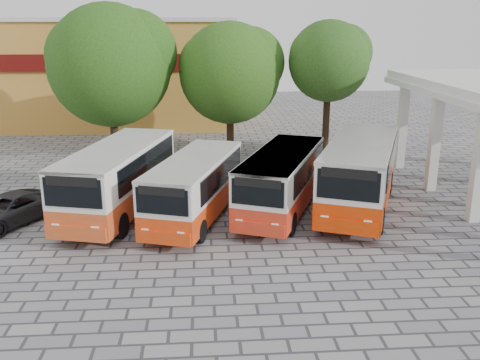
{
  "coord_description": "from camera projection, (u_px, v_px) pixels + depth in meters",
  "views": [
    {
      "loc": [
        -3.35,
        -18.43,
        8.04
      ],
      "look_at": [
        -1.8,
        3.48,
        1.5
      ],
      "focal_mm": 40.0,
      "sensor_mm": 36.0,
      "label": 1
    }
  ],
  "objects": [
    {
      "name": "bus_far_right",
      "position": [
        360.0,
        170.0,
        23.42
      ],
      "size": [
        5.64,
        9.13,
        3.07
      ],
      "rotation": [
        0.0,
        0.0,
        -0.39
      ],
      "color": "#E43300",
      "rests_on": "ground"
    },
    {
      "name": "shophouse_block",
      "position": [
        107.0,
        71.0,
        43.05
      ],
      "size": [
        20.4,
        10.4,
        8.3
      ],
      "color": "#C58933",
      "rests_on": "ground"
    },
    {
      "name": "parked_car",
      "position": [
        8.0,
        210.0,
        21.95
      ],
      "size": [
        4.02,
        4.82,
        1.22
      ],
      "primitive_type": "imported",
      "rotation": [
        0.0,
        0.0,
        -0.55
      ],
      "color": "#26262A",
      "rests_on": "ground"
    },
    {
      "name": "ground",
      "position": [
        294.0,
        243.0,
        20.14
      ],
      "size": [
        90.0,
        90.0,
        0.0
      ],
      "primitive_type": "plane",
      "color": "slate",
      "rests_on": "ground"
    },
    {
      "name": "tree_middle",
      "position": [
        231.0,
        70.0,
        32.02
      ],
      "size": [
        6.38,
        6.08,
        8.09
      ],
      "color": "#392517",
      "rests_on": "ground"
    },
    {
      "name": "bus_centre_right",
      "position": [
        282.0,
        178.0,
        23.0
      ],
      "size": [
        4.9,
        7.99,
        2.69
      ],
      "rotation": [
        0.0,
        0.0,
        -0.39
      ],
      "color": "red",
      "rests_on": "ground"
    },
    {
      "name": "bus_far_left",
      "position": [
        118.0,
        175.0,
        22.84
      ],
      "size": [
        4.41,
        8.63,
        2.95
      ],
      "rotation": [
        0.0,
        0.0,
        -0.25
      ],
      "color": "#D74D1D",
      "rests_on": "ground"
    },
    {
      "name": "tree_right",
      "position": [
        330.0,
        58.0,
        31.75
      ],
      "size": [
        5.07,
        4.83,
        8.18
      ],
      "color": "#312112",
      "rests_on": "ground"
    },
    {
      "name": "tree_left",
      "position": [
        111.0,
        61.0,
        30.97
      ],
      "size": [
        7.48,
        7.12,
        9.14
      ],
      "color": "#302616",
      "rests_on": "ground"
    },
    {
      "name": "bus_centre_left",
      "position": [
        195.0,
        185.0,
        22.21
      ],
      "size": [
        4.32,
        7.75,
        2.62
      ],
      "rotation": [
        0.0,
        0.0,
        -0.31
      ],
      "color": "#E43A0A",
      "rests_on": "ground"
    }
  ]
}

